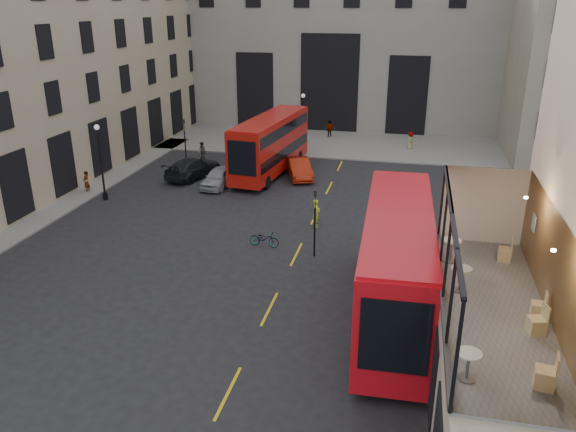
% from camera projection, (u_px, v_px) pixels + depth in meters
% --- Properties ---
extents(ground, '(140.00, 140.00, 0.00)m').
position_uv_depth(ground, '(282.00, 401.00, 19.69)').
color(ground, black).
rests_on(ground, ground).
extents(host_frontage, '(3.00, 11.00, 4.50)m').
position_uv_depth(host_frontage, '(484.00, 373.00, 17.56)').
color(host_frontage, tan).
rests_on(host_frontage, ground).
extents(cafe_floor, '(3.00, 10.00, 0.10)m').
position_uv_depth(cafe_floor, '(494.00, 309.00, 16.73)').
color(cafe_floor, slate).
rests_on(cafe_floor, host_frontage).
extents(gateway, '(35.00, 10.60, 18.00)m').
position_uv_depth(gateway, '(337.00, 37.00, 61.00)').
color(gateway, gray).
rests_on(gateway, ground).
extents(pavement_far, '(40.00, 12.00, 0.12)m').
position_uv_depth(pavement_far, '(310.00, 141.00, 55.47)').
color(pavement_far, slate).
rests_on(pavement_far, ground).
extents(traffic_light_near, '(0.16, 0.20, 3.80)m').
position_uv_depth(traffic_light_near, '(315.00, 215.00, 29.94)').
color(traffic_light_near, black).
rests_on(traffic_light_near, ground).
extents(traffic_light_far, '(0.16, 0.20, 3.80)m').
position_uv_depth(traffic_light_far, '(185.00, 136.00, 47.35)').
color(traffic_light_far, black).
rests_on(traffic_light_far, ground).
extents(street_lamp_a, '(0.36, 0.36, 5.33)m').
position_uv_depth(street_lamp_a, '(102.00, 167.00, 38.66)').
color(street_lamp_a, black).
rests_on(street_lamp_a, ground).
extents(street_lamp_b, '(0.36, 0.36, 5.33)m').
position_uv_depth(street_lamp_b, '(303.00, 126.00, 50.99)').
color(street_lamp_b, black).
rests_on(street_lamp_b, ground).
extents(bus_near, '(3.17, 12.41, 4.92)m').
position_uv_depth(bus_near, '(397.00, 260.00, 23.94)').
color(bus_near, red).
rests_on(bus_near, ground).
extents(bus_far, '(3.89, 11.65, 4.56)m').
position_uv_depth(bus_far, '(271.00, 142.00, 44.64)').
color(bus_far, '#A9120B').
rests_on(bus_far, ground).
extents(car_a, '(1.89, 4.25, 1.42)m').
position_uv_depth(car_a, '(218.00, 177.00, 42.03)').
color(car_a, '#989BA0').
rests_on(car_a, ground).
extents(car_b, '(3.13, 4.85, 1.51)m').
position_uv_depth(car_b, '(299.00, 168.00, 44.11)').
color(car_b, '#9B1E09').
rests_on(car_b, ground).
extents(car_c, '(3.62, 5.74, 1.55)m').
position_uv_depth(car_c, '(193.00, 168.00, 44.22)').
color(car_c, black).
rests_on(car_c, ground).
extents(bicycle, '(1.77, 0.73, 0.91)m').
position_uv_depth(bicycle, '(264.00, 239.00, 31.91)').
color(bicycle, gray).
rests_on(bicycle, ground).
extents(cyclist, '(0.57, 0.73, 1.77)m').
position_uv_depth(cyclist, '(316.00, 213.00, 34.53)').
color(cyclist, '#B1D916').
rests_on(cyclist, ground).
extents(pedestrian_a, '(0.94, 0.84, 1.61)m').
position_uv_depth(pedestrian_a, '(202.00, 151.00, 48.86)').
color(pedestrian_a, gray).
rests_on(pedestrian_a, ground).
extents(pedestrian_b, '(1.02, 1.20, 1.61)m').
position_uv_depth(pedestrian_b, '(243.00, 134.00, 55.07)').
color(pedestrian_b, gray).
rests_on(pedestrian_b, ground).
extents(pedestrian_c, '(1.14, 0.84, 1.80)m').
position_uv_depth(pedestrian_c, '(330.00, 129.00, 56.67)').
color(pedestrian_c, gray).
rests_on(pedestrian_c, ground).
extents(pedestrian_d, '(0.84, 0.98, 1.69)m').
position_uv_depth(pedestrian_d, '(410.00, 141.00, 52.38)').
color(pedestrian_d, gray).
rests_on(pedestrian_d, ground).
extents(pedestrian_e, '(0.40, 0.60, 1.64)m').
position_uv_depth(pedestrian_e, '(86.00, 182.00, 40.56)').
color(pedestrian_e, gray).
rests_on(pedestrian_e, ground).
extents(cafe_table_near, '(0.60, 0.60, 0.75)m').
position_uv_depth(cafe_table_near, '(468.00, 361.00, 13.39)').
color(cafe_table_near, white).
rests_on(cafe_table_near, cafe_floor).
extents(cafe_table_mid, '(0.64, 0.64, 0.80)m').
position_uv_depth(cafe_table_mid, '(461.00, 276.00, 17.49)').
color(cafe_table_mid, beige).
rests_on(cafe_table_mid, cafe_floor).
extents(cafe_table_far, '(0.66, 0.66, 0.82)m').
position_uv_depth(cafe_table_far, '(452.00, 247.00, 19.47)').
color(cafe_table_far, beige).
rests_on(cafe_table_far, cafe_floor).
extents(cafe_chair_a, '(0.53, 0.53, 0.93)m').
position_uv_depth(cafe_chair_a, '(545.00, 377.00, 13.18)').
color(cafe_chair_a, '#DBB77E').
rests_on(cafe_chair_a, cafe_floor).
extents(cafe_chair_b, '(0.52, 0.52, 0.88)m').
position_uv_depth(cafe_chair_b, '(537.00, 325.00, 15.34)').
color(cafe_chair_b, tan).
rests_on(cafe_chair_b, cafe_floor).
extents(cafe_chair_c, '(0.43, 0.43, 0.78)m').
position_uv_depth(cafe_chair_c, '(538.00, 309.00, 16.19)').
color(cafe_chair_c, '#DBB27E').
rests_on(cafe_chair_c, cafe_floor).
extents(cafe_chair_d, '(0.49, 0.49, 0.89)m').
position_uv_depth(cafe_chair_d, '(505.00, 254.00, 19.61)').
color(cafe_chair_d, tan).
rests_on(cafe_chair_d, cafe_floor).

